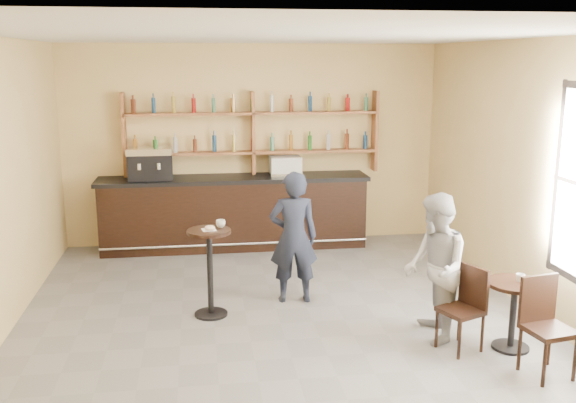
{
  "coord_description": "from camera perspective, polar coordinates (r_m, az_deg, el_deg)",
  "views": [
    {
      "loc": [
        -0.88,
        -6.79,
        2.96
      ],
      "look_at": [
        0.2,
        0.8,
        1.25
      ],
      "focal_mm": 40.0,
      "sensor_mm": 36.0,
      "label": 1
    }
  ],
  "objects": [
    {
      "name": "floor",
      "position": [
        7.46,
        -0.67,
        -10.8
      ],
      "size": [
        7.0,
        7.0,
        0.0
      ],
      "primitive_type": "plane",
      "color": "slate",
      "rests_on": "ground"
    },
    {
      "name": "ceiling",
      "position": [
        6.86,
        -0.74,
        14.58
      ],
      "size": [
        7.0,
        7.0,
        0.0
      ],
      "primitive_type": "plane",
      "rotation": [
        3.14,
        0.0,
        0.0
      ],
      "color": "white",
      "rests_on": "wall_back"
    },
    {
      "name": "wall_back",
      "position": [
        10.42,
        -3.18,
        5.04
      ],
      "size": [
        7.0,
        0.0,
        7.0
      ],
      "primitive_type": "plane",
      "rotation": [
        1.57,
        0.0,
        0.0
      ],
      "color": "#E1C180",
      "rests_on": "floor"
    },
    {
      "name": "wall_front",
      "position": [
        3.67,
        6.42,
        -9.24
      ],
      "size": [
        7.0,
        0.0,
        7.0
      ],
      "primitive_type": "plane",
      "rotation": [
        -1.57,
        0.0,
        0.0
      ],
      "color": "#E1C180",
      "rests_on": "floor"
    },
    {
      "name": "wall_right",
      "position": [
        7.94,
        21.32,
        1.84
      ],
      "size": [
        0.0,
        7.0,
        7.0
      ],
      "primitive_type": "plane",
      "rotation": [
        1.57,
        0.0,
        -1.57
      ],
      "color": "#E1C180",
      "rests_on": "floor"
    },
    {
      "name": "shelf_unit",
      "position": [
        10.27,
        -3.14,
        6.11
      ],
      "size": [
        4.0,
        0.26,
        1.4
      ],
      "primitive_type": null,
      "color": "brown",
      "rests_on": "wall_back"
    },
    {
      "name": "liquor_bottles",
      "position": [
        10.25,
        -3.15,
        7.06
      ],
      "size": [
        3.68,
        0.1,
        1.0
      ],
      "primitive_type": null,
      "color": "#8C5919",
      "rests_on": "shelf_unit"
    },
    {
      "name": "bar_counter",
      "position": [
        10.24,
        -4.8,
        -0.95
      ],
      "size": [
        4.24,
        0.83,
        1.15
      ],
      "primitive_type": null,
      "color": "black",
      "rests_on": "floor"
    },
    {
      "name": "espresso_machine",
      "position": [
        10.09,
        -12.17,
        3.33
      ],
      "size": [
        0.7,
        0.47,
        0.48
      ],
      "primitive_type": null,
      "rotation": [
        0.0,
        0.0,
        0.05
      ],
      "color": "black",
      "rests_on": "bar_counter"
    },
    {
      "name": "pastry_case",
      "position": [
        10.17,
        -0.24,
        3.17
      ],
      "size": [
        0.55,
        0.47,
        0.3
      ],
      "primitive_type": null,
      "rotation": [
        0.0,
        0.0,
        0.14
      ],
      "color": "silver",
      "rests_on": "bar_counter"
    },
    {
      "name": "pedestal_table",
      "position": [
        7.56,
        -6.94,
        -6.33
      ],
      "size": [
        0.58,
        0.58,
        1.04
      ],
      "primitive_type": null,
      "rotation": [
        0.0,
        0.0,
        -0.16
      ],
      "color": "black",
      "rests_on": "floor"
    },
    {
      "name": "napkin",
      "position": [
        7.41,
        -7.05,
        -2.5
      ],
      "size": [
        0.18,
        0.18,
        0.0
      ],
      "primitive_type": "cube",
      "rotation": [
        0.0,
        0.0,
        0.17
      ],
      "color": "white",
      "rests_on": "pedestal_table"
    },
    {
      "name": "donut",
      "position": [
        7.4,
        -6.98,
        -2.35
      ],
      "size": [
        0.15,
        0.15,
        0.04
      ],
      "primitive_type": "torus",
      "rotation": [
        0.0,
        0.0,
        -0.35
      ],
      "color": "#D28C4C",
      "rests_on": "napkin"
    },
    {
      "name": "cup_pedestal",
      "position": [
        7.5,
        -6.0,
        -1.96
      ],
      "size": [
        0.15,
        0.15,
        0.09
      ],
      "primitive_type": "imported",
      "rotation": [
        0.0,
        0.0,
        0.43
      ],
      "color": "white",
      "rests_on": "pedestal_table"
    },
    {
      "name": "man_main",
      "position": [
        7.87,
        0.48,
        -3.19
      ],
      "size": [
        0.62,
        0.42,
        1.64
      ],
      "primitive_type": "imported",
      "rotation": [
        0.0,
        0.0,
        3.1
      ],
      "color": "black",
      "rests_on": "floor"
    },
    {
      "name": "cafe_table",
      "position": [
        7.12,
        19.35,
        -9.54
      ],
      "size": [
        0.64,
        0.64,
        0.73
      ],
      "primitive_type": null,
      "rotation": [
        0.0,
        0.0,
        -0.12
      ],
      "color": "black",
      "rests_on": "floor"
    },
    {
      "name": "cup_cafe",
      "position": [
        7.01,
        19.95,
        -6.41
      ],
      "size": [
        0.12,
        0.12,
        0.08
      ],
      "primitive_type": "imported",
      "rotation": [
        0.0,
        0.0,
        -0.32
      ],
      "color": "white",
      "rests_on": "cafe_table"
    },
    {
      "name": "chair_west",
      "position": [
        6.91,
        15.09,
        -9.28
      ],
      "size": [
        0.5,
        0.5,
        0.88
      ],
      "primitive_type": null,
      "rotation": [
        0.0,
        0.0,
        -1.18
      ],
      "color": "black",
      "rests_on": "floor"
    },
    {
      "name": "chair_south",
      "position": [
        6.62,
        22.2,
        -10.45
      ],
      "size": [
        0.48,
        0.48,
        0.95
      ],
      "primitive_type": null,
      "rotation": [
        0.0,
        0.0,
        0.18
      ],
      "color": "black",
      "rests_on": "floor"
    },
    {
      "name": "patron_second",
      "position": [
        6.99,
        12.93,
        -5.78
      ],
      "size": [
        0.7,
        0.85,
        1.6
      ],
      "primitive_type": "imported",
      "rotation": [
        0.0,
        0.0,
        -1.7
      ],
      "color": "#96959A",
      "rests_on": "floor"
    }
  ]
}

